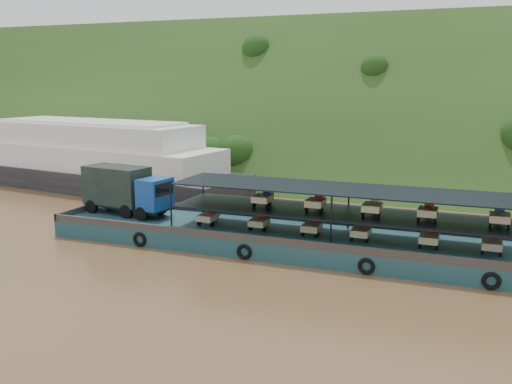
% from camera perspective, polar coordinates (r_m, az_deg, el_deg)
% --- Properties ---
extents(ground, '(160.00, 160.00, 0.00)m').
position_cam_1_polar(ground, '(40.78, 1.07, -5.38)').
color(ground, brown).
rests_on(ground, ground).
extents(hillside, '(140.00, 39.60, 39.60)m').
position_cam_1_polar(hillside, '(74.81, 10.78, 2.05)').
color(hillside, '#1A3413').
rests_on(hillside, ground).
extents(cargo_barge, '(35.00, 7.18, 4.92)m').
position_cam_1_polar(cargo_barge, '(40.38, 1.35, -3.75)').
color(cargo_barge, '#144447').
rests_on(cargo_barge, ground).
extents(passenger_ferry, '(36.94, 13.85, 7.30)m').
position_cam_1_polar(passenger_ferry, '(64.82, -16.09, 3.24)').
color(passenger_ferry, black).
rests_on(passenger_ferry, ground).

